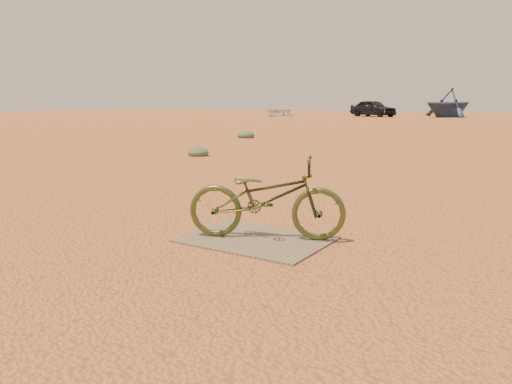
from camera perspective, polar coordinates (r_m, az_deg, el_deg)
The scene contains 8 objects.
ground at distance 5.97m, azimuth -1.65°, elevation -3.78°, with size 120.00×120.00×0.00m, color #C37340.
plywood_board at distance 5.32m, azimuth 0.00°, elevation -5.43°, with size 1.48×1.09×0.02m, color #7A684F.
bicycle at distance 5.24m, azimuth 1.21°, elevation -0.67°, with size 0.58×1.66×0.87m, color #404A21.
car at distance 46.56m, azimuth 13.23°, elevation 9.31°, with size 1.75×4.34×1.48m, color black.
boat_near_left at distance 47.82m, azimuth 2.48°, elevation 9.28°, with size 3.31×4.64×0.96m, color white.
boat_far_left at distance 46.40m, azimuth 21.13°, elevation 9.52°, with size 4.12×4.78×2.51m, color navy.
kale_a at distance 13.46m, azimuth -6.61°, elevation 4.14°, with size 0.56×0.56×0.31m, color #566C48.
kale_c at distance 19.77m, azimuth -1.18°, elevation 6.21°, with size 0.68×0.68×0.37m, color #566C48.
Camera 1 is at (3.24, -4.80, 1.47)m, focal length 35.00 mm.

